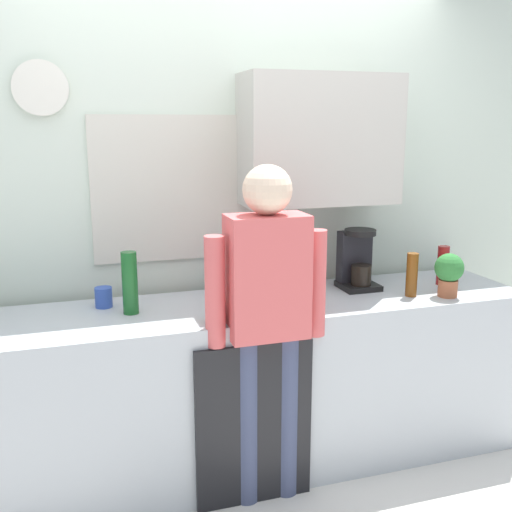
{
  "coord_description": "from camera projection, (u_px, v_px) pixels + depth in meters",
  "views": [
    {
      "loc": [
        -0.82,
        -2.42,
        1.77
      ],
      "look_at": [
        0.03,
        0.25,
        1.14
      ],
      "focal_mm": 41.42,
      "sensor_mm": 36.0,
      "label": 1
    }
  ],
  "objects": [
    {
      "name": "person_at_sink",
      "position": [
        267.0,
        309.0,
        2.67
      ],
      "size": [
        0.57,
        0.22,
        1.6
      ],
      "rotation": [
        0.0,
        0.0,
        0.13
      ],
      "color": "#3F4766",
      "rests_on": "ground_plane"
    },
    {
      "name": "mixing_bowl",
      "position": [
        235.0,
        285.0,
        3.17
      ],
      "size": [
        0.22,
        0.22,
        0.08
      ],
      "primitive_type": "cylinder",
      "color": "#4C72A5",
      "rests_on": "kitchen_counter"
    },
    {
      "name": "bottle_amber_beer",
      "position": [
        412.0,
        275.0,
        3.08
      ],
      "size": [
        0.06,
        0.06,
        0.23
      ],
      "primitive_type": "cylinder",
      "color": "brown",
      "rests_on": "kitchen_counter"
    },
    {
      "name": "cup_blue_mug",
      "position": [
        104.0,
        297.0,
        2.9
      ],
      "size": [
        0.08,
        0.08,
        0.1
      ],
      "primitive_type": "cylinder",
      "color": "#3351B2",
      "rests_on": "kitchen_counter"
    },
    {
      "name": "coffee_maker",
      "position": [
        357.0,
        261.0,
        3.23
      ],
      "size": [
        0.2,
        0.2,
        0.33
      ],
      "color": "black",
      "rests_on": "kitchen_counter"
    },
    {
      "name": "cup_terracotta_mug",
      "position": [
        215.0,
        311.0,
        2.7
      ],
      "size": [
        0.08,
        0.08,
        0.09
      ],
      "primitive_type": "cylinder",
      "color": "#B26647",
      "rests_on": "kitchen_counter"
    },
    {
      "name": "bottle_red_vinegar",
      "position": [
        443.0,
        265.0,
        3.3
      ],
      "size": [
        0.06,
        0.06,
        0.22
      ],
      "primitive_type": "cylinder",
      "color": "maroon",
      "rests_on": "kitchen_counter"
    },
    {
      "name": "ground_plane",
      "position": [
        266.0,
        494.0,
        2.88
      ],
      "size": [
        8.0,
        8.0,
        0.0
      ],
      "primitive_type": "plane",
      "color": "silver"
    },
    {
      "name": "potted_plant",
      "position": [
        449.0,
        272.0,
        3.06
      ],
      "size": [
        0.15,
        0.15,
        0.23
      ],
      "color": "#9E5638",
      "rests_on": "kitchen_counter"
    },
    {
      "name": "dishwasher_panel",
      "position": [
        255.0,
        425.0,
        2.74
      ],
      "size": [
        0.56,
        0.02,
        0.8
      ],
      "primitive_type": "cube",
      "color": "black",
      "rests_on": "ground_plane"
    },
    {
      "name": "bottle_green_wine",
      "position": [
        130.0,
        283.0,
        2.78
      ],
      "size": [
        0.07,
        0.07,
        0.3
      ],
      "primitive_type": "cylinder",
      "color": "#195923",
      "rests_on": "kitchen_counter"
    },
    {
      "name": "back_wall_assembly",
      "position": [
        236.0,
        201.0,
        3.25
      ],
      "size": [
        4.57,
        0.42,
        2.6
      ],
      "color": "silver",
      "rests_on": "ground_plane"
    },
    {
      "name": "kitchen_counter",
      "position": [
        248.0,
        385.0,
        3.06
      ],
      "size": [
        2.97,
        0.64,
        0.88
      ],
      "primitive_type": "cube",
      "color": "#B2B7BC",
      "rests_on": "ground_plane"
    }
  ]
}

